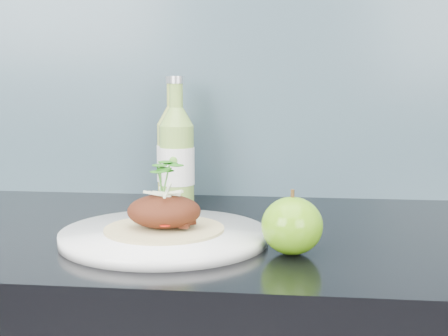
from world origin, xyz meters
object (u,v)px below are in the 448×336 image
Objects in this scene: green_apple at (292,226)px; cider_bottle_left at (174,155)px; cider_bottle_right at (177,157)px; dinner_plate at (164,236)px.

cider_bottle_left is (-0.23, 0.34, 0.05)m from green_apple.
green_apple is 0.41m from cider_bottle_left.
cider_bottle_right is at bearing -77.53° from cider_bottle_left.
cider_bottle_left is at bearing 123.69° from green_apple.
dinner_plate is at bearing 165.70° from green_apple.
cider_bottle_right is at bearing 96.86° from dinner_plate.
green_apple is 0.42× the size of cider_bottle_left.
cider_bottle_left is 1.00× the size of cider_bottle_right.
dinner_plate is at bearing -69.72° from cider_bottle_right.
dinner_plate is 1.29× the size of cider_bottle_right.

